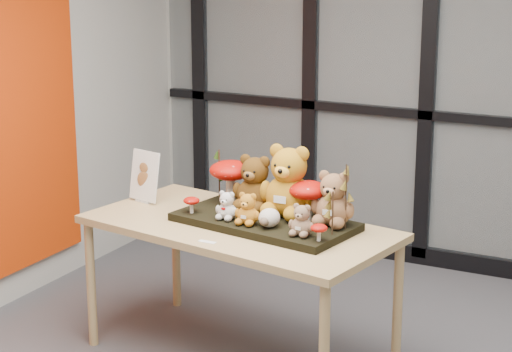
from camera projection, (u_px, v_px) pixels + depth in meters
The scene contains 22 objects.
room_shell at pixel (359, 73), 3.69m from camera, with size 5.00×5.00×5.00m.
glass_partition at pixel (498, 64), 5.88m from camera, with size 4.90×0.06×2.78m.
display_table at pixel (239, 236), 4.83m from camera, with size 1.72×1.06×0.75m.
diorama_tray at pixel (265, 222), 4.79m from camera, with size 0.93×0.46×0.04m, color black.
bear_pooh_yellow at pixel (289, 177), 4.78m from camera, with size 0.32×0.29×0.41m, color #B67A17, non-canonical shape.
bear_brown_medium at pixel (255, 180), 4.90m from camera, with size 0.25×0.23×0.33m, color #4D2E0D, non-canonical shape.
bear_tan_back at pixel (334, 195), 4.64m from camera, with size 0.23×0.21×0.30m, color brown, non-canonical shape.
bear_small_yellow at pixel (248, 207), 4.66m from camera, with size 0.14×0.13×0.18m, color #C2761C, non-canonical shape.
bear_white_bow at pixel (227, 204), 4.75m from camera, with size 0.12×0.11×0.16m, color silver, non-canonical shape.
bear_beige_small at pixel (302, 218), 4.49m from camera, with size 0.13×0.12×0.17m, color #8E6B50, non-canonical shape.
plush_cream_hedgehog at pixel (269, 217), 4.63m from camera, with size 0.08×0.07×0.11m, color beige, non-canonical shape.
mushroom_back_left at pixel (231, 179), 5.04m from camera, with size 0.23×0.23×0.26m, color #9F0B05, non-canonical shape.
mushroom_back_right at pixel (308, 199), 4.73m from camera, with size 0.20×0.20×0.23m, color #9F0B05, non-canonical shape.
mushroom_front_left at pixel (192, 204), 4.86m from camera, with size 0.09×0.09×0.10m, color #9F0B05, non-canonical shape.
mushroom_front_right at pixel (319, 232), 4.42m from camera, with size 0.08×0.08×0.09m, color #9F0B05, non-canonical shape.
sprig_green_far_left at pixel (219, 175), 5.07m from camera, with size 0.05×0.05×0.29m, color #11350C, non-canonical shape.
sprig_green_mid_left at pixel (245, 182), 5.03m from camera, with size 0.05×0.05×0.23m, color #11350C, non-canonical shape.
sprig_dry_far_right at pixel (346, 197), 4.58m from camera, with size 0.05×0.05×0.33m, color brown, non-canonical shape.
sprig_dry_mid_right at pixel (333, 213), 4.50m from camera, with size 0.05×0.05×0.22m, color brown, non-canonical shape.
sprig_green_centre at pixel (277, 192), 4.93m from camera, with size 0.05×0.05×0.18m, color #11350C, non-canonical shape.
sign_holder at pixel (145, 179), 5.19m from camera, with size 0.21×0.10×0.29m.
label_card at pixel (207, 242), 4.54m from camera, with size 0.09×0.03×0.00m, color white.
Camera 1 is at (1.31, -3.46, 2.22)m, focal length 65.00 mm.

